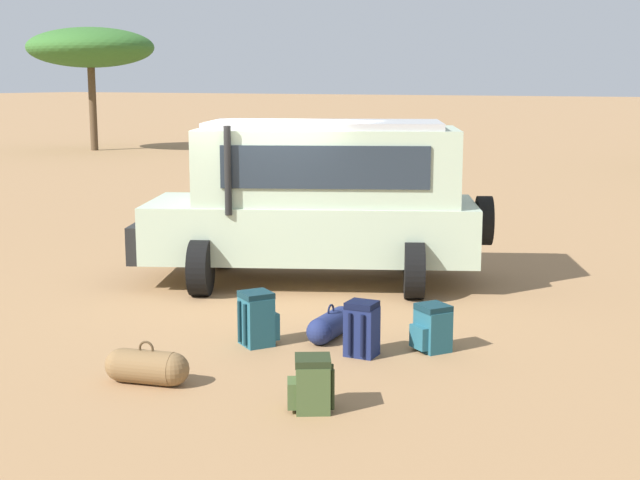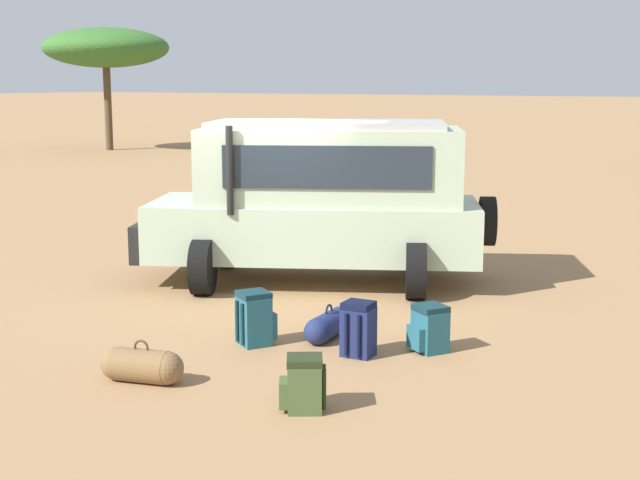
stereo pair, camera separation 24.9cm
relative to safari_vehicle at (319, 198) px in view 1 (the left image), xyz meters
The scene contains 9 objects.
ground_plane 1.50m from the safari_vehicle, 124.32° to the right, with size 320.00×320.00×0.00m, color #9E754C.
safari_vehicle is the anchor object (origin of this frame).
backpack_beside_front_wheel 3.87m from the safari_vehicle, 53.39° to the right, with size 0.35×0.41×0.62m.
backpack_cluster_center 3.52m from the safari_vehicle, 73.06° to the right, with size 0.48×0.51×0.63m.
backpack_near_rear_wheel 3.89m from the safari_vehicle, 40.80° to the right, with size 0.48×0.49×0.54m.
backpack_outermost 5.49m from the safari_vehicle, 61.58° to the right, with size 0.49×0.46×0.52m.
duffel_bag_low_black_case 3.23m from the safari_vehicle, 58.11° to the right, with size 0.35×0.95×0.41m.
duffel_bag_soft_canvas 5.08m from the safari_vehicle, 81.47° to the right, with size 0.89×0.48×0.45m.
acacia_tree_far_left 27.83m from the safari_vehicle, 139.95° to the left, with size 5.78×4.94×5.27m.
Camera 1 is at (6.90, -10.99, 3.04)m, focal length 50.00 mm.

